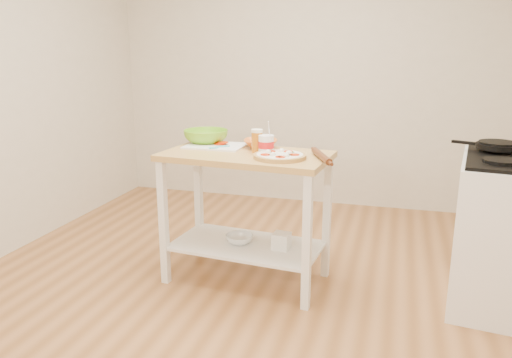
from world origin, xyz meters
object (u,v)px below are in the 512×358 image
Objects in this scene: beer_pint at (257,141)px; green_bowl at (206,137)px; cutting_board at (216,145)px; prep_island at (246,190)px; spatula at (218,147)px; rolling_pin at (321,156)px; shelf_glass_bowl at (239,239)px; orange_bowl at (260,144)px; yogurt_tub at (266,145)px; skillet at (497,146)px; knife at (204,142)px; shelf_bin at (281,241)px; pizza at (280,156)px.

green_bowl is at bearing 155.96° from beer_pint.
beer_pint is at bearing -17.49° from cutting_board.
prep_island is 3.59× the size of green_bowl.
cutting_board reaches higher than spatula.
prep_island is at bearing 172.95° from rolling_pin.
green_bowl is (-0.38, 0.24, 0.31)m from prep_island.
cutting_board is 3.25× the size of spatula.
orange_bowl is at bearing 65.55° from shelf_glass_bowl.
yogurt_tub is at bearing 4.38° from prep_island.
spatula is 0.36m from yogurt_tub.
green_bowl is at bearing 141.40° from cutting_board.
green_bowl is (-1.93, -0.06, -0.03)m from skillet.
prep_island is at bearing -175.62° from yogurt_tub.
skillet is 1.09× the size of rolling_pin.
knife is 0.43m from orange_bowl.
skillet is (1.55, 0.30, 0.33)m from prep_island.
rolling_pin is 3.30× the size of shelf_bin.
pizza is (-1.30, -0.39, -0.06)m from skillet.
knife is at bearing -157.36° from skillet.
orange_bowl is 0.68m from shelf_bin.
pizza is at bearing -52.74° from spatula.
shelf_glass_bowl is at bearing -149.05° from skillet.
knife is at bearing 146.14° from shelf_glass_bowl.
prep_island is 0.54m from green_bowl.
orange_bowl is at bearing 97.24° from beer_pint.
skillet reaches higher than cutting_board.
pizza is 2.67× the size of spatula.
beer_pint reaches higher than shelf_glass_bowl.
spatula is 0.29m from beer_pint.
green_bowl is 0.77m from shelf_glass_bowl.
rolling_pin is 1.90× the size of shelf_glass_bowl.
green_bowl is 2.89× the size of shelf_bin.
orange_bowl is 0.54m from rolling_pin.
rolling_pin is (0.37, -0.07, -0.04)m from yogurt_tub.
shelf_glass_bowl is (0.22, -0.15, -0.62)m from cutting_board.
beer_pint is (0.33, -0.11, 0.07)m from cutting_board.
rolling_pin is at bearing -29.81° from orange_bowl.
yogurt_tub is at bearing -148.07° from skillet.
shelf_bin is at bearing -17.84° from beer_pint.
orange_bowl reaches higher than shelf_bin.
pizza is 3.02× the size of shelf_bin.
rolling_pin is at bearing -10.72° from shelf_bin.
pizza reaches higher than rolling_pin.
skillet is at bearing 13.46° from shelf_bin.
orange_bowl is (-0.21, 0.30, 0.01)m from pizza.
cutting_board is 1.74× the size of orange_bowl.
yogurt_tub is (0.07, -0.04, -0.02)m from beer_pint.
green_bowl is (-0.42, 0.04, 0.02)m from orange_bowl.
yogurt_tub is at bearing -64.34° from orange_bowl.
pizza is at bearing -25.01° from cutting_board.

